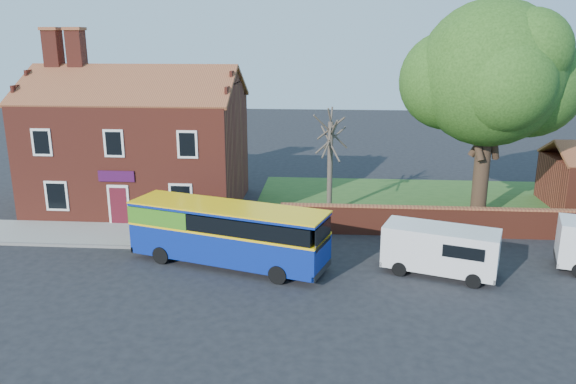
{
  "coord_description": "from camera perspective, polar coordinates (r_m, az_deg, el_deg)",
  "views": [
    {
      "loc": [
        4.57,
        -21.28,
        10.08
      ],
      "look_at": [
        2.54,
        5.0,
        2.79
      ],
      "focal_mm": 35.0,
      "sensor_mm": 36.0,
      "label": 1
    }
  ],
  "objects": [
    {
      "name": "ground",
      "position": [
        23.98,
        -7.08,
        -9.52
      ],
      "size": [
        120.0,
        120.0,
        0.0
      ],
      "primitive_type": "plane",
      "color": "black",
      "rests_on": "ground"
    },
    {
      "name": "large_tree",
      "position": [
        33.02,
        19.91,
        10.84
      ],
      "size": [
        9.93,
        7.86,
        12.12
      ],
      "color": "black",
      "rests_on": "ground"
    },
    {
      "name": "grass_strip",
      "position": [
        36.7,
        17.52,
        -1.18
      ],
      "size": [
        26.0,
        12.0,
        0.04
      ],
      "primitive_type": "cube",
      "color": "#426B28",
      "rests_on": "ground"
    },
    {
      "name": "van_near",
      "position": [
        25.45,
        15.25,
        -5.55
      ],
      "size": [
        5.21,
        3.41,
        2.13
      ],
      "rotation": [
        0.0,
        0.0,
        -0.33
      ],
      "color": "silver",
      "rests_on": "ground"
    },
    {
      "name": "bare_tree",
      "position": [
        32.67,
        4.3,
        2.98
      ],
      "size": [
        2.22,
        2.65,
        5.93
      ],
      "color": "#4C4238",
      "rests_on": "ground"
    },
    {
      "name": "boundary_wall",
      "position": [
        30.93,
        20.04,
        -2.94
      ],
      "size": [
        22.0,
        0.38,
        1.6
      ],
      "color": "maroon",
      "rests_on": "ground"
    },
    {
      "name": "bus",
      "position": [
        25.71,
        -6.71,
        -3.93
      ],
      "size": [
        9.42,
        4.98,
        2.79
      ],
      "rotation": [
        0.0,
        0.0,
        -0.31
      ],
      "color": "navy",
      "rests_on": "ground"
    },
    {
      "name": "pavement",
      "position": [
        31.06,
        -17.76,
        -4.13
      ],
      "size": [
        18.0,
        3.5,
        0.12
      ],
      "primitive_type": "cube",
      "color": "gray",
      "rests_on": "ground"
    },
    {
      "name": "shop_building",
      "position": [
        35.4,
        -14.82,
        4.09
      ],
      "size": [
        12.3,
        8.13,
        10.5
      ],
      "color": "maroon",
      "rests_on": "ground"
    },
    {
      "name": "kerb",
      "position": [
        29.55,
        -19.02,
        -5.22
      ],
      "size": [
        18.0,
        0.15,
        0.14
      ],
      "primitive_type": "cube",
      "color": "slate",
      "rests_on": "ground"
    }
  ]
}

